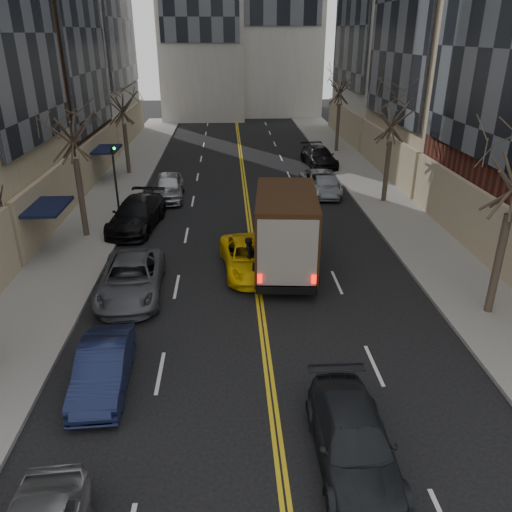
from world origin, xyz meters
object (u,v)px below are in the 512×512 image
Objects in this scene: taxi at (249,257)px; pedestrian at (250,257)px; observer_sedan at (353,441)px; ups_truck at (285,230)px.

pedestrian is at bearing -94.07° from taxi.
pedestrian reaches higher than taxi.
observer_sedan is at bearing -156.39° from pedestrian.
ups_truck reaches higher than observer_sedan.
ups_truck is 3.80× the size of pedestrian.
observer_sedan is 10.98m from pedestrian.
taxi is (-1.67, -0.27, -1.20)m from ups_truck.
taxi reaches higher than observer_sedan.
pedestrian is (0.02, -0.53, 0.24)m from taxi.
observer_sedan is 11.50m from taxi.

